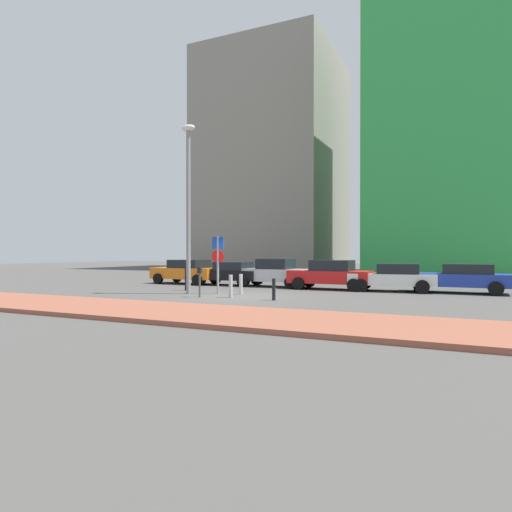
{
  "coord_description": "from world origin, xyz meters",
  "views": [
    {
      "loc": [
        8.75,
        -17.07,
        1.91
      ],
      "look_at": [
        -1.03,
        3.8,
        1.72
      ],
      "focal_mm": 31.23,
      "sensor_mm": 36.0,
      "label": 1
    }
  ],
  "objects_px": {
    "parked_car_black": "(230,273)",
    "parking_sign_post": "(218,258)",
    "parked_car_white": "(394,277)",
    "traffic_bollard_mid": "(241,284)",
    "traffic_bollard_far": "(186,279)",
    "parked_car_orange": "(187,271)",
    "traffic_bollard_near": "(231,286)",
    "parked_car_red": "(331,274)",
    "parking_meter": "(200,277)",
    "street_lamp": "(188,196)",
    "traffic_bollard_edge": "(274,289)",
    "parked_car_blue": "(460,278)",
    "parked_car_silver": "(274,273)"
  },
  "relations": [
    {
      "from": "parking_meter",
      "to": "traffic_bollard_near",
      "type": "xyz_separation_m",
      "value": [
        1.29,
        0.38,
        -0.37
      ]
    },
    {
      "from": "parked_car_black",
      "to": "parking_sign_post",
      "type": "bearing_deg",
      "value": -67.5
    },
    {
      "from": "parked_car_white",
      "to": "traffic_bollard_far",
      "type": "bearing_deg",
      "value": -158.15
    },
    {
      "from": "parked_car_white",
      "to": "parked_car_blue",
      "type": "xyz_separation_m",
      "value": [
        2.94,
        0.4,
        0.01
      ]
    },
    {
      "from": "traffic_bollard_near",
      "to": "traffic_bollard_edge",
      "type": "relative_size",
      "value": 1.1
    },
    {
      "from": "parked_car_red",
      "to": "traffic_bollard_mid",
      "type": "distance_m",
      "value": 5.39
    },
    {
      "from": "traffic_bollard_near",
      "to": "parked_car_red",
      "type": "bearing_deg",
      "value": 65.6
    },
    {
      "from": "traffic_bollard_edge",
      "to": "parked_car_blue",
      "type": "bearing_deg",
      "value": 44.59
    },
    {
      "from": "parked_car_red",
      "to": "parked_car_blue",
      "type": "bearing_deg",
      "value": 4.88
    },
    {
      "from": "traffic_bollard_mid",
      "to": "traffic_bollard_near",
      "type": "bearing_deg",
      "value": -81.07
    },
    {
      "from": "parked_car_silver",
      "to": "traffic_bollard_near",
      "type": "relative_size",
      "value": 4.25
    },
    {
      "from": "traffic_bollard_mid",
      "to": "parked_car_white",
      "type": "bearing_deg",
      "value": 37.71
    },
    {
      "from": "parking_sign_post",
      "to": "traffic_bollard_mid",
      "type": "distance_m",
      "value": 1.69
    },
    {
      "from": "parked_car_orange",
      "to": "parking_sign_post",
      "type": "relative_size",
      "value": 1.63
    },
    {
      "from": "parked_car_orange",
      "to": "street_lamp",
      "type": "distance_m",
      "value": 7.61
    },
    {
      "from": "parked_car_orange",
      "to": "traffic_bollard_far",
      "type": "bearing_deg",
      "value": -56.71
    },
    {
      "from": "parked_car_orange",
      "to": "traffic_bollard_near",
      "type": "height_order",
      "value": "parked_car_orange"
    },
    {
      "from": "traffic_bollard_near",
      "to": "traffic_bollard_edge",
      "type": "bearing_deg",
      "value": -5.05
    },
    {
      "from": "street_lamp",
      "to": "traffic_bollard_edge",
      "type": "xyz_separation_m",
      "value": [
        4.62,
        -0.87,
        -4.08
      ]
    },
    {
      "from": "traffic_bollard_near",
      "to": "street_lamp",
      "type": "bearing_deg",
      "value": 165.11
    },
    {
      "from": "parked_car_red",
      "to": "traffic_bollard_near",
      "type": "relative_size",
      "value": 4.37
    },
    {
      "from": "parked_car_orange",
      "to": "parked_car_white",
      "type": "distance_m",
      "value": 12.12
    },
    {
      "from": "parking_sign_post",
      "to": "traffic_bollard_far",
      "type": "xyz_separation_m",
      "value": [
        -2.31,
        0.83,
        -1.12
      ]
    },
    {
      "from": "parked_car_orange",
      "to": "traffic_bollard_mid",
      "type": "xyz_separation_m",
      "value": [
        6.1,
        -4.78,
        -0.3
      ]
    },
    {
      "from": "parked_car_white",
      "to": "parking_meter",
      "type": "relative_size",
      "value": 3.25
    },
    {
      "from": "parked_car_silver",
      "to": "parking_meter",
      "type": "height_order",
      "value": "parked_car_silver"
    },
    {
      "from": "parked_car_black",
      "to": "street_lamp",
      "type": "height_order",
      "value": "street_lamp"
    },
    {
      "from": "street_lamp",
      "to": "traffic_bollard_edge",
      "type": "relative_size",
      "value": 8.91
    },
    {
      "from": "parked_car_white",
      "to": "traffic_bollard_mid",
      "type": "bearing_deg",
      "value": -142.29
    },
    {
      "from": "parked_car_black",
      "to": "traffic_bollard_edge",
      "type": "bearing_deg",
      "value": -49.58
    },
    {
      "from": "street_lamp",
      "to": "traffic_bollard_far",
      "type": "height_order",
      "value": "street_lamp"
    },
    {
      "from": "street_lamp",
      "to": "traffic_bollard_near",
      "type": "relative_size",
      "value": 8.08
    },
    {
      "from": "parking_sign_post",
      "to": "parking_meter",
      "type": "relative_size",
      "value": 2.05
    },
    {
      "from": "parked_car_red",
      "to": "parked_car_blue",
      "type": "xyz_separation_m",
      "value": [
        6.06,
        0.52,
        -0.06
      ]
    },
    {
      "from": "street_lamp",
      "to": "traffic_bollard_mid",
      "type": "xyz_separation_m",
      "value": [
        2.36,
        0.68,
        -4.05
      ]
    },
    {
      "from": "parked_car_silver",
      "to": "traffic_bollard_edge",
      "type": "relative_size",
      "value": 4.69
    },
    {
      "from": "parked_car_orange",
      "to": "traffic_bollard_near",
      "type": "bearing_deg",
      "value": -44.22
    },
    {
      "from": "parked_car_black",
      "to": "parking_meter",
      "type": "distance_m",
      "value": 6.97
    },
    {
      "from": "parking_sign_post",
      "to": "traffic_bollard_mid",
      "type": "relative_size",
      "value": 2.86
    },
    {
      "from": "parked_car_red",
      "to": "parking_meter",
      "type": "relative_size",
      "value": 3.23
    },
    {
      "from": "parked_car_white",
      "to": "traffic_bollard_edge",
      "type": "height_order",
      "value": "parked_car_white"
    },
    {
      "from": "parked_car_silver",
      "to": "parked_car_red",
      "type": "relative_size",
      "value": 0.97
    },
    {
      "from": "parked_car_orange",
      "to": "parked_car_blue",
      "type": "distance_m",
      "value": 15.06
    },
    {
      "from": "traffic_bollard_edge",
      "to": "traffic_bollard_mid",
      "type": "bearing_deg",
      "value": 145.67
    },
    {
      "from": "parking_sign_post",
      "to": "traffic_bollard_far",
      "type": "relative_size",
      "value": 2.42
    },
    {
      "from": "parked_car_red",
      "to": "parked_car_white",
      "type": "xyz_separation_m",
      "value": [
        3.12,
        0.11,
        -0.07
      ]
    },
    {
      "from": "parked_car_white",
      "to": "traffic_bollard_near",
      "type": "height_order",
      "value": "parked_car_white"
    },
    {
      "from": "parked_car_red",
      "to": "street_lamp",
      "type": "xyz_separation_m",
      "value": [
        -5.25,
        -5.21,
        3.74
      ]
    },
    {
      "from": "parked_car_white",
      "to": "traffic_bollard_mid",
      "type": "height_order",
      "value": "parked_car_white"
    },
    {
      "from": "parked_car_silver",
      "to": "parked_car_white",
      "type": "bearing_deg",
      "value": -2.51
    }
  ]
}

